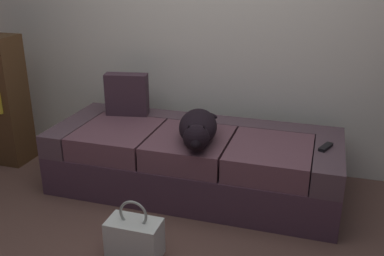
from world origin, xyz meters
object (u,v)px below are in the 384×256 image
at_px(dog_dark, 198,128).
at_px(throw_pillow, 127,94).
at_px(couch, 194,161).
at_px(tv_remote, 326,147).
at_px(handbag, 135,238).

height_order(dog_dark, throw_pillow, throw_pillow).
bearing_deg(dog_dark, couch, 114.15).
relative_size(couch, throw_pillow, 6.29).
bearing_deg(tv_remote, handbag, -118.05).
relative_size(tv_remote, handbag, 0.40).
relative_size(dog_dark, handbag, 1.63).
distance_m(dog_dark, throw_pillow, 0.83).
bearing_deg(couch, tv_remote, -1.78).
relative_size(dog_dark, tv_remote, 4.11).
height_order(couch, throw_pillow, throw_pillow).
xyz_separation_m(dog_dark, throw_pillow, (-0.72, 0.41, 0.06)).
bearing_deg(couch, dog_dark, -65.85).
xyz_separation_m(couch, throw_pillow, (-0.64, 0.22, 0.41)).
height_order(couch, tv_remote, tv_remote).
relative_size(dog_dark, throw_pillow, 1.81).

